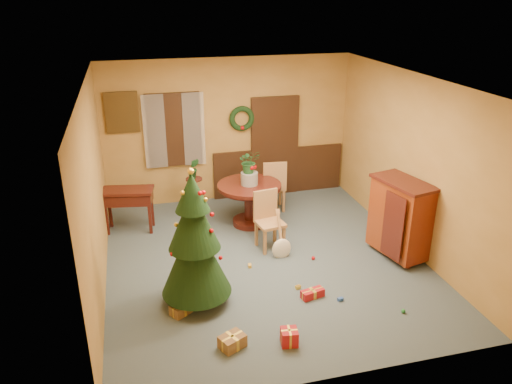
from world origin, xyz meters
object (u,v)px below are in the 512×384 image
object	(u,v)px
dining_table	(249,196)
christmas_tree	(195,242)
sideboard	(400,217)
chair_near	(268,218)
writing_desk	(128,200)

from	to	relation	value
dining_table	christmas_tree	distance (m)	2.62
dining_table	sideboard	distance (m)	2.72
chair_near	sideboard	size ratio (longest dim) A/B	0.75
dining_table	sideboard	xyz separation A→B (m)	(2.07, -1.75, 0.15)
christmas_tree	sideboard	xyz separation A→B (m)	(3.38, 0.48, -0.24)
chair_near	writing_desk	world-z (taller)	chair_near
dining_table	writing_desk	world-z (taller)	dining_table
dining_table	chair_near	world-z (taller)	chair_near
writing_desk	sideboard	distance (m)	4.71
christmas_tree	writing_desk	xyz separation A→B (m)	(-0.86, 2.54, -0.35)
sideboard	chair_near	bearing A→B (deg)	156.62
writing_desk	sideboard	bearing A→B (deg)	-25.95
dining_table	chair_near	xyz separation A→B (m)	(0.10, -0.90, -0.03)
christmas_tree	writing_desk	size ratio (longest dim) A/B	2.07
christmas_tree	sideboard	size ratio (longest dim) A/B	1.52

